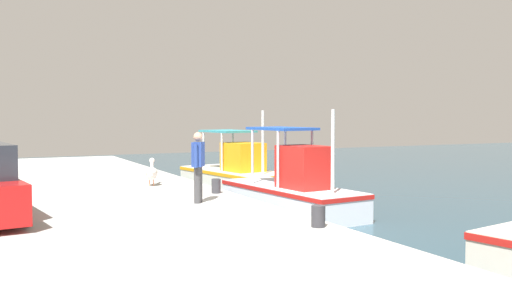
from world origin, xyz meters
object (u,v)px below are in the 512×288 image
object	(u,v)px
fisherman_standing	(198,164)
mooring_bollard_nearest	(216,186)
fishing_boat_nearest	(235,174)
mooring_bollard_second	(318,216)
pelican	(152,172)
fishing_boat_second	(293,191)

from	to	relation	value
fisherman_standing	mooring_bollard_nearest	xyz separation A→B (m)	(-1.38, 1.02, -0.76)
fishing_boat_nearest	mooring_bollard_second	distance (m)	11.83
pelican	mooring_bollard_second	world-z (taller)	pelican
fishing_boat_second	pelican	xyz separation A→B (m)	(-2.11, -3.70, 0.52)
fishing_boat_nearest	mooring_bollard_nearest	distance (m)	6.96
fishing_boat_nearest	mooring_bollard_second	world-z (taller)	fishing_boat_nearest
fishing_boat_nearest	fishing_boat_second	world-z (taller)	fishing_boat_nearest
mooring_bollard_second	pelican	bearing A→B (deg)	-171.56
fishing_boat_second	fisherman_standing	size ratio (longest dim) A/B	3.13
fishing_boat_second	mooring_bollard_nearest	xyz separation A→B (m)	(0.29, -2.57, 0.32)
mooring_bollard_nearest	mooring_bollard_second	world-z (taller)	mooring_bollard_second
pelican	mooring_bollard_second	size ratio (longest dim) A/B	2.32
mooring_bollard_nearest	fisherman_standing	bearing A→B (deg)	-36.47
fishing_boat_nearest	pelican	world-z (taller)	fishing_boat_nearest
pelican	mooring_bollard_second	bearing A→B (deg)	8.44
pelican	fisherman_standing	xyz separation A→B (m)	(3.78, 0.11, 0.55)
fishing_boat_nearest	fishing_boat_second	size ratio (longest dim) A/B	1.03
fishing_boat_second	pelican	bearing A→B (deg)	-119.71
fisherman_standing	fishing_boat_nearest	bearing A→B (deg)	150.20
fisherman_standing	pelican	bearing A→B (deg)	-178.33
fishing_boat_second	pelican	distance (m)	4.29
pelican	mooring_bollard_nearest	bearing A→B (deg)	25.28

